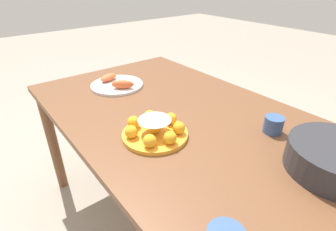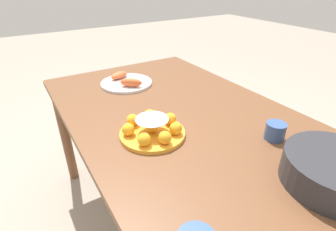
{
  "view_description": "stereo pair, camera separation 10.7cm",
  "coord_description": "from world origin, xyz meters",
  "views": [
    {
      "loc": [
        0.78,
        -0.68,
        1.28
      ],
      "look_at": [
        0.04,
        -0.1,
        0.76
      ],
      "focal_mm": 28.0,
      "sensor_mm": 36.0,
      "label": 1
    },
    {
      "loc": [
        0.84,
        -0.59,
        1.28
      ],
      "look_at": [
        0.04,
        -0.1,
        0.76
      ],
      "focal_mm": 28.0,
      "sensor_mm": 36.0,
      "label": 2
    }
  ],
  "objects": [
    {
      "name": "cup_far",
      "position": [
        0.35,
        0.19,
        0.75
      ],
      "size": [
        0.07,
        0.07,
        0.07
      ],
      "color": "#38568E",
      "rests_on": "dining_table"
    },
    {
      "name": "seafood_platter",
      "position": [
        -0.45,
        -0.07,
        0.73
      ],
      "size": [
        0.29,
        0.29,
        0.06
      ],
      "color": "silver",
      "rests_on": "dining_table"
    },
    {
      "name": "dining_table",
      "position": [
        0.0,
        0.0,
        0.64
      ],
      "size": [
        1.52,
        0.93,
        0.72
      ],
      "color": "brown",
      "rests_on": "ground_plane"
    },
    {
      "name": "cake_plate",
      "position": [
        0.08,
        -0.19,
        0.75
      ],
      "size": [
        0.25,
        0.25,
        0.08
      ],
      "color": "gold",
      "rests_on": "dining_table"
    },
    {
      "name": "ground_plane",
      "position": [
        0.0,
        0.0,
        0.0
      ],
      "size": [
        12.0,
        12.0,
        0.0
      ],
      "primitive_type": "plane",
      "color": "#9E9384"
    }
  ]
}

